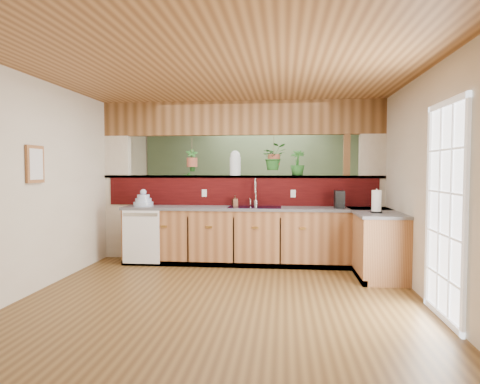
# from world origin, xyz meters

# --- Properties ---
(ground) EXTENTS (4.60, 7.00, 0.01)m
(ground) POSITION_xyz_m (0.00, 0.00, 0.00)
(ground) COLOR brown
(ground) RESTS_ON ground
(ceiling) EXTENTS (4.60, 7.00, 0.01)m
(ceiling) POSITION_xyz_m (0.00, 0.00, 2.60)
(ceiling) COLOR brown
(ceiling) RESTS_ON ground
(wall_back) EXTENTS (4.60, 0.02, 2.60)m
(wall_back) POSITION_xyz_m (0.00, 3.50, 1.30)
(wall_back) COLOR beige
(wall_back) RESTS_ON ground
(wall_front) EXTENTS (4.60, 0.02, 2.60)m
(wall_front) POSITION_xyz_m (0.00, -3.50, 1.30)
(wall_front) COLOR beige
(wall_front) RESTS_ON ground
(wall_left) EXTENTS (0.02, 7.00, 2.60)m
(wall_left) POSITION_xyz_m (-2.30, 0.00, 1.30)
(wall_left) COLOR beige
(wall_left) RESTS_ON ground
(wall_right) EXTENTS (0.02, 7.00, 2.60)m
(wall_right) POSITION_xyz_m (2.30, 0.00, 1.30)
(wall_right) COLOR beige
(wall_right) RESTS_ON ground
(pass_through_partition) EXTENTS (4.60, 0.21, 2.60)m
(pass_through_partition) POSITION_xyz_m (0.03, 1.35, 1.19)
(pass_through_partition) COLOR beige
(pass_through_partition) RESTS_ON ground
(pass_through_ledge) EXTENTS (4.60, 0.21, 0.04)m
(pass_through_ledge) POSITION_xyz_m (0.00, 1.35, 1.37)
(pass_through_ledge) COLOR brown
(pass_through_ledge) RESTS_ON ground
(header_beam) EXTENTS (4.60, 0.15, 0.55)m
(header_beam) POSITION_xyz_m (0.00, 1.35, 2.33)
(header_beam) COLOR brown
(header_beam) RESTS_ON ground
(sage_backwall) EXTENTS (4.55, 0.02, 2.55)m
(sage_backwall) POSITION_xyz_m (0.00, 3.48, 1.30)
(sage_backwall) COLOR #556E4B
(sage_backwall) RESTS_ON ground
(countertop) EXTENTS (4.14, 1.52, 0.90)m
(countertop) POSITION_xyz_m (0.84, 0.87, 0.45)
(countertop) COLOR brown
(countertop) RESTS_ON ground
(dishwasher) EXTENTS (0.58, 0.03, 0.82)m
(dishwasher) POSITION_xyz_m (-1.48, 0.66, 0.46)
(dishwasher) COLOR white
(dishwasher) RESTS_ON ground
(navy_sink) EXTENTS (0.82, 0.50, 0.18)m
(navy_sink) POSITION_xyz_m (0.25, 0.98, 0.82)
(navy_sink) COLOR black
(navy_sink) RESTS_ON countertop
(french_door) EXTENTS (0.06, 1.02, 2.16)m
(french_door) POSITION_xyz_m (2.27, -1.30, 1.05)
(french_door) COLOR white
(french_door) RESTS_ON ground
(framed_print) EXTENTS (0.04, 0.35, 0.45)m
(framed_print) POSITION_xyz_m (-2.27, -0.80, 1.55)
(framed_print) COLOR brown
(framed_print) RESTS_ON wall_left
(faucet) EXTENTS (0.20, 0.20, 0.45)m
(faucet) POSITION_xyz_m (0.25, 1.13, 1.14)
(faucet) COLOR #B7B7B2
(faucet) RESTS_ON countertop
(dish_stack) EXTENTS (0.31, 0.31, 0.27)m
(dish_stack) POSITION_xyz_m (-1.54, 0.97, 0.99)
(dish_stack) COLOR #A5B6D6
(dish_stack) RESTS_ON countertop
(soap_dispenser) EXTENTS (0.11, 0.11, 0.18)m
(soap_dispenser) POSITION_xyz_m (-0.08, 1.13, 0.99)
(soap_dispenser) COLOR #392215
(soap_dispenser) RESTS_ON countertop
(coffee_maker) EXTENTS (0.14, 0.24, 0.27)m
(coffee_maker) POSITION_xyz_m (1.54, 0.93, 1.02)
(coffee_maker) COLOR black
(coffee_maker) RESTS_ON countertop
(paper_towel) EXTENTS (0.15, 0.15, 0.33)m
(paper_towel) POSITION_xyz_m (1.95, 0.27, 1.05)
(paper_towel) COLOR black
(paper_towel) RESTS_ON countertop
(glass_jar) EXTENTS (0.18, 0.18, 0.41)m
(glass_jar) POSITION_xyz_m (-0.10, 1.35, 1.59)
(glass_jar) COLOR silver
(glass_jar) RESTS_ON pass_through_ledge
(ledge_plant_right) EXTENTS (0.26, 0.26, 0.41)m
(ledge_plant_right) POSITION_xyz_m (0.92, 1.35, 1.60)
(ledge_plant_right) COLOR #225A1F
(ledge_plant_right) RESTS_ON pass_through_ledge
(hanging_plant_a) EXTENTS (0.23, 0.19, 0.52)m
(hanging_plant_a) POSITION_xyz_m (-0.82, 1.35, 1.76)
(hanging_plant_a) COLOR brown
(hanging_plant_a) RESTS_ON header_beam
(hanging_plant_b) EXTENTS (0.45, 0.41, 0.55)m
(hanging_plant_b) POSITION_xyz_m (0.53, 1.35, 1.88)
(hanging_plant_b) COLOR brown
(hanging_plant_b) RESTS_ON header_beam
(shelving_console) EXTENTS (1.51, 0.86, 0.98)m
(shelving_console) POSITION_xyz_m (-0.73, 3.25, 0.50)
(shelving_console) COLOR black
(shelving_console) RESTS_ON ground
(shelf_plant_a) EXTENTS (0.26, 0.20, 0.44)m
(shelf_plant_a) POSITION_xyz_m (-1.33, 3.25, 1.21)
(shelf_plant_a) COLOR #225A1F
(shelf_plant_a) RESTS_ON shelving_console
(shelf_plant_b) EXTENTS (0.32, 0.32, 0.47)m
(shelf_plant_b) POSITION_xyz_m (-0.30, 3.25, 1.22)
(shelf_plant_b) COLOR #225A1F
(shelf_plant_b) RESTS_ON shelving_console
(floor_plant) EXTENTS (0.68, 0.60, 0.70)m
(floor_plant) POSITION_xyz_m (0.95, 2.19, 0.35)
(floor_plant) COLOR #225A1F
(floor_plant) RESTS_ON ground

